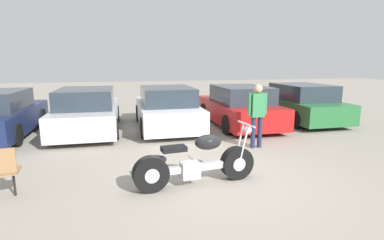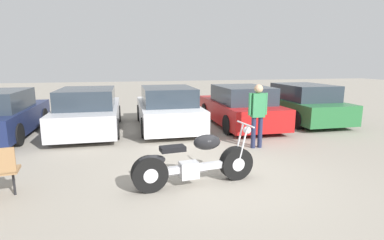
# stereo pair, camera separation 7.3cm
# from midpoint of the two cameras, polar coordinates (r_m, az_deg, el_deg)

# --- Properties ---
(ground_plane) EXTENTS (60.00, 60.00, 0.00)m
(ground_plane) POSITION_cam_midpoint_polar(r_m,az_deg,el_deg) (6.06, 5.26, -10.82)
(ground_plane) COLOR gray
(motorcycle) EXTENTS (2.34, 0.69, 1.09)m
(motorcycle) POSITION_cam_midpoint_polar(r_m,az_deg,el_deg) (5.55, 0.72, -8.18)
(motorcycle) COLOR black
(motorcycle) RESTS_ON ground_plane
(parked_car_silver) EXTENTS (1.95, 4.33, 1.42)m
(parked_car_silver) POSITION_cam_midpoint_polar(r_m,az_deg,el_deg) (10.29, -18.89, 1.55)
(parked_car_silver) COLOR #BCBCC1
(parked_car_silver) RESTS_ON ground_plane
(parked_car_white) EXTENTS (1.95, 4.33, 1.42)m
(parked_car_white) POSITION_cam_midpoint_polar(r_m,az_deg,el_deg) (10.34, -4.50, 2.16)
(parked_car_white) COLOR white
(parked_car_white) RESTS_ON ground_plane
(parked_car_red) EXTENTS (1.95, 4.33, 1.42)m
(parked_car_red) POSITION_cam_midpoint_polar(r_m,az_deg,el_deg) (10.84, 9.30, 2.47)
(parked_car_red) COLOR red
(parked_car_red) RESTS_ON ground_plane
(parked_car_green) EXTENTS (1.95, 4.33, 1.42)m
(parked_car_green) POSITION_cam_midpoint_polar(r_m,az_deg,el_deg) (12.27, 20.11, 2.93)
(parked_car_green) COLOR #286B38
(parked_car_green) RESTS_ON ground_plane
(person_standing) EXTENTS (0.52, 0.23, 1.68)m
(person_standing) POSITION_cam_midpoint_polar(r_m,az_deg,el_deg) (7.99, 12.65, 1.75)
(person_standing) COLOR #232847
(person_standing) RESTS_ON ground_plane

